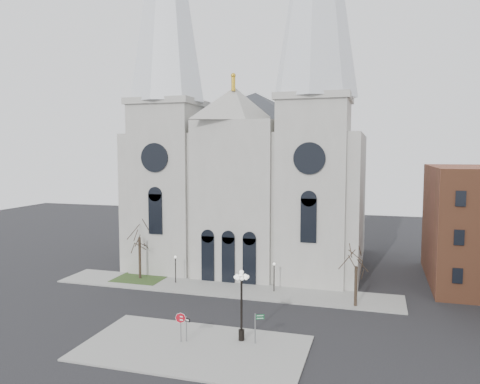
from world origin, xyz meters
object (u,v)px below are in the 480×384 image
(globe_lamp, at_px, (241,296))
(street_name_sign, at_px, (256,326))
(one_way_sign, at_px, (186,324))
(stop_sign, at_px, (181,321))

(globe_lamp, bearing_deg, street_name_sign, -10.24)
(globe_lamp, xyz_separation_m, one_way_sign, (-4.30, -1.49, -2.30))
(stop_sign, distance_m, globe_lamp, 5.38)
(street_name_sign, bearing_deg, one_way_sign, 168.17)
(globe_lamp, bearing_deg, one_way_sign, -160.86)
(one_way_sign, relative_size, street_name_sign, 0.85)
(one_way_sign, bearing_deg, stop_sign, -125.57)
(stop_sign, xyz_separation_m, globe_lamp, (4.70, 1.72, 1.97))
(stop_sign, relative_size, one_way_sign, 1.17)
(globe_lamp, relative_size, one_way_sign, 2.82)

